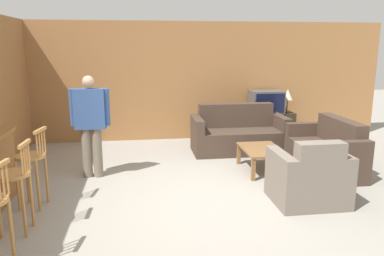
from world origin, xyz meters
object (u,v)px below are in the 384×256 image
Objects in this scene: coffee_table at (262,152)px; table_lamp at (288,96)px; bar_chair_mid at (15,183)px; armchair_near at (309,179)px; loveseat_right at (326,152)px; person_by_window at (91,121)px; bar_chair_far at (32,164)px; couch_far at (238,135)px; tv_unit at (265,126)px; tv at (266,102)px.

table_lamp reaches higher than coffee_table.
bar_chair_mid reaches higher than armchair_near.
person_by_window is at bearing 176.05° from loveseat_right.
table_lamp is at bearing 33.43° from bar_chair_far.
couch_far is 1.98× the size of armchair_near.
bar_chair_mid reaches higher than couch_far.
coffee_table is 2.57m from table_lamp.
bar_chair_far is at bearing 90.02° from bar_chair_mid.
couch_far is at bearing 22.61° from person_by_window.
person_by_window is (0.63, 1.09, 0.32)m from bar_chair_far.
bar_chair_mid is at bearing -138.90° from couch_far.
tv_unit is at bearing 97.05° from loveseat_right.
couch_far is at bearing -146.95° from table_lamp.
coffee_table is at bearing 98.32° from armchair_near.
tv reaches higher than coffee_table.
tv_unit is at bearing 80.35° from armchair_near.
person_by_window reaches higher than couch_far.
tv is 1.37× the size of table_lamp.
tv_unit is (0.59, 3.49, -0.03)m from armchair_near.
couch_far reaches higher than loveseat_right.
bar_chair_far is at bearing -169.63° from loveseat_right.
bar_chair_far reaches higher than couch_far.
loveseat_right reaches higher than tv_unit.
tv is at bearing -90.00° from tv_unit.
tv_unit is 1.77× the size of tv.
tv_unit is (4.20, 3.79, -0.28)m from bar_chair_mid.
person_by_window is at bearing -150.71° from tv.
tv is (0.86, 0.88, 0.52)m from couch_far.
person_by_window is (-2.98, 1.48, 0.58)m from armchair_near.
person_by_window is (-3.58, -2.01, 0.61)m from tv_unit.
armchair_near is at bearing -107.21° from table_lamp.
table_lamp is at bearing 72.79° from armchair_near.
armchair_near reaches higher than tv_unit.
coffee_table is at bearing -110.41° from tv_unit.
table_lamp reaches higher than tv_unit.
bar_chair_far is 0.65× the size of person_by_window.
loveseat_right is 2.35m from tv.
coffee_table is at bearing 172.23° from loveseat_right.
coffee_table is at bearing 15.84° from bar_chair_far.
bar_chair_mid is 1.00× the size of bar_chair_far.
person_by_window is (-3.86, 0.27, 0.58)m from loveseat_right.
armchair_near is at bearing -84.10° from couch_far.
loveseat_right is at bearing 54.23° from armchair_near.
person_by_window is at bearing -157.39° from couch_far.
coffee_table is at bearing -121.02° from table_lamp.
person_by_window reaches higher than table_lamp.
loveseat_right is (0.87, 1.21, -0.01)m from armchair_near.
couch_far is 1.81m from loveseat_right.
person_by_window is at bearing -153.70° from table_lamp.
tv_unit is 0.84m from table_lamp.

